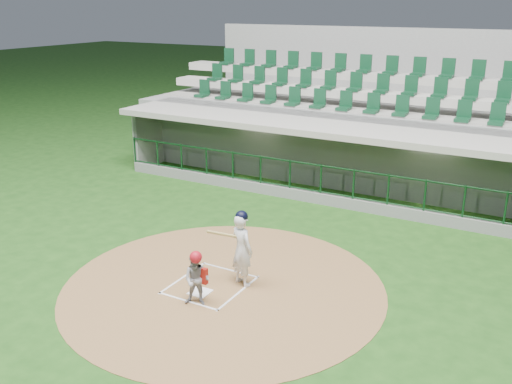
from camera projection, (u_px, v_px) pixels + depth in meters
ground at (217, 280)px, 13.08m from camera, size 120.00×120.00×0.00m
dirt_circle at (224, 286)px, 12.77m from camera, size 7.20×7.20×0.01m
home_plate at (200, 292)px, 12.49m from camera, size 0.43×0.43×0.02m
batter_box_chalk at (210, 285)px, 12.82m from camera, size 1.55×1.80×0.01m
dugout_structure at (347, 161)px, 19.16m from camera, size 16.40×3.70×3.00m
seating_deck at (373, 130)px, 21.64m from camera, size 17.00×6.72×5.15m
batter at (242, 248)px, 12.61m from camera, size 0.90×0.94×1.76m
catcher at (197, 278)px, 11.84m from camera, size 0.67×0.60×1.21m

